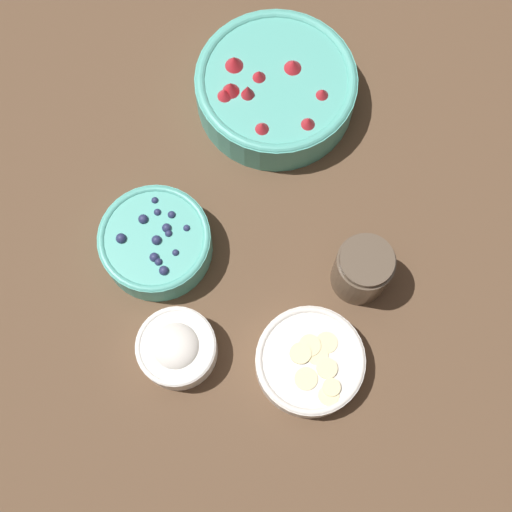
{
  "coord_description": "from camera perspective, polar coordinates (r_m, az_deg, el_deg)",
  "views": [
    {
      "loc": [
        -0.16,
        0.34,
        1.04
      ],
      "look_at": [
        -0.04,
        0.05,
        0.05
      ],
      "focal_mm": 50.0,
      "sensor_mm": 36.0,
      "label": 1
    }
  ],
  "objects": [
    {
      "name": "bowl_cream",
      "position": [
        1.03,
        -6.36,
        -7.32
      ],
      "size": [
        0.11,
        0.11,
        0.06
      ],
      "color": "white",
      "rests_on": "ground_plane"
    },
    {
      "name": "bowl_bananas",
      "position": [
        1.03,
        4.34,
        -8.42
      ],
      "size": [
        0.16,
        0.16,
        0.05
      ],
      "color": "white",
      "rests_on": "ground_plane"
    },
    {
      "name": "bowl_blueberries",
      "position": [
        1.07,
        -8.03,
        1.11
      ],
      "size": [
        0.17,
        0.17,
        0.07
      ],
      "color": "#56B7A8",
      "rests_on": "ground_plane"
    },
    {
      "name": "jar_chocolate",
      "position": [
        1.05,
        8.48,
        -1.13
      ],
      "size": [
        0.08,
        0.08,
        0.1
      ],
      "color": "brown",
      "rests_on": "ground_plane"
    },
    {
      "name": "bowl_strawberries",
      "position": [
        1.16,
        1.56,
        13.34
      ],
      "size": [
        0.26,
        0.26,
        0.09
      ],
      "color": "#56B7A8",
      "rests_on": "ground_plane"
    },
    {
      "name": "ground_plane",
      "position": [
        1.11,
        -1.07,
        2.56
      ],
      "size": [
        4.0,
        4.0,
        0.0
      ],
      "primitive_type": "plane",
      "color": "brown"
    }
  ]
}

